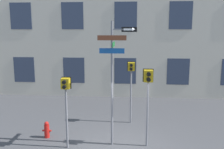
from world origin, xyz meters
TOP-DOWN VIEW (x-y plane):
  - ground_plane at (0.00, 0.00)m, footprint 60.00×60.00m
  - street_sign_pole at (-0.25, 0.37)m, footprint 1.43×1.07m
  - pedestrian_signal_left at (-1.99, -0.03)m, footprint 0.36×0.40m
  - pedestrian_signal_right at (1.04, 0.35)m, footprint 0.40×0.40m
  - pedestrian_signal_across at (0.40, 2.78)m, footprint 0.38×0.40m
  - fire_hydrant at (-3.08, 0.80)m, footprint 0.37×0.21m

SIDE VIEW (x-z plane):
  - ground_plane at x=0.00m, z-range 0.00..0.00m
  - fire_hydrant at x=-3.08m, z-range -0.01..0.69m
  - pedestrian_signal_left at x=-1.99m, z-range 0.77..3.51m
  - pedestrian_signal_across at x=0.40m, z-range 0.83..3.81m
  - pedestrian_signal_right at x=1.04m, z-range 0.88..3.91m
  - street_sign_pole at x=-0.25m, z-range 0.52..5.30m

